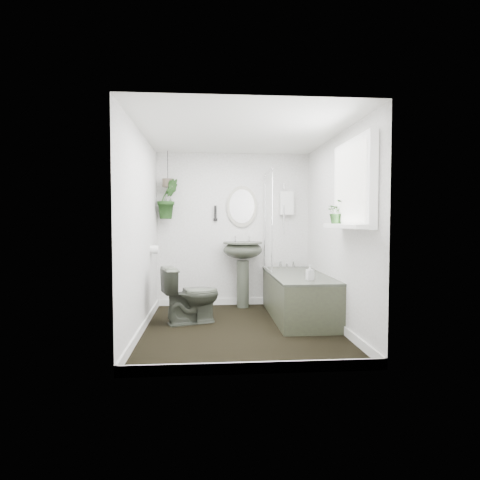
{
  "coord_description": "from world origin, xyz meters",
  "views": [
    {
      "loc": [
        -0.38,
        -4.68,
        1.28
      ],
      "look_at": [
        0.0,
        0.15,
        1.05
      ],
      "focal_mm": 30.0,
      "sensor_mm": 36.0,
      "label": 1
    }
  ],
  "objects": [
    {
      "name": "toilet_roll_holder",
      "position": [
        -1.1,
        0.7,
        0.9
      ],
      "size": [
        0.11,
        0.11,
        0.11
      ],
      "primitive_type": "cylinder",
      "rotation": [
        0.0,
        1.57,
        0.0
      ],
      "color": "white",
      "rests_on": "wall_left"
    },
    {
      "name": "bath_screen",
      "position": [
        0.47,
        0.99,
        1.28
      ],
      "size": [
        0.04,
        0.72,
        1.4
      ],
      "primitive_type": null,
      "color": "silver",
      "rests_on": "bathtub"
    },
    {
      "name": "window_blinds",
      "position": [
        1.04,
        -0.7,
        1.65
      ],
      "size": [
        0.01,
        0.86,
        0.76
      ],
      "primitive_type": "cube",
      "color": "white",
      "rests_on": "wall_right"
    },
    {
      "name": "wall_sconce",
      "position": [
        -0.28,
        1.36,
        1.4
      ],
      "size": [
        0.04,
        0.04,
        0.22
      ],
      "primitive_type": "cylinder",
      "color": "black",
      "rests_on": "wall_back"
    },
    {
      "name": "oval_mirror",
      "position": [
        0.12,
        1.37,
        1.5
      ],
      "size": [
        0.46,
        0.03,
        0.62
      ],
      "primitive_type": "ellipsoid",
      "color": "#AEAB9A",
      "rests_on": "wall_back"
    },
    {
      "name": "shower_box",
      "position": [
        0.8,
        1.34,
        1.55
      ],
      "size": [
        0.2,
        0.1,
        0.35
      ],
      "primitive_type": "cube",
      "color": "white",
      "rests_on": "wall_back"
    },
    {
      "name": "floor",
      "position": [
        0.0,
        0.0,
        -0.01
      ],
      "size": [
        2.3,
        2.8,
        0.02
      ],
      "primitive_type": "cube",
      "color": "black",
      "rests_on": "ground"
    },
    {
      "name": "window_recess",
      "position": [
        1.09,
        -0.7,
        1.65
      ],
      "size": [
        0.08,
        1.0,
        0.9
      ],
      "primitive_type": "cube",
      "color": "white",
      "rests_on": "wall_right"
    },
    {
      "name": "ceiling",
      "position": [
        0.0,
        0.0,
        2.31
      ],
      "size": [
        2.3,
        2.8,
        0.02
      ],
      "primitive_type": "cube",
      "color": "white",
      "rests_on": "ground"
    },
    {
      "name": "hanging_pot",
      "position": [
        -0.97,
        1.25,
        1.83
      ],
      "size": [
        0.16,
        0.16,
        0.12
      ],
      "primitive_type": "cylinder",
      "color": "brown",
      "rests_on": "ceiling"
    },
    {
      "name": "wall_left",
      "position": [
        -1.16,
        0.0,
        1.15
      ],
      "size": [
        0.02,
        2.8,
        2.3
      ],
      "primitive_type": "cube",
      "color": "white",
      "rests_on": "ground"
    },
    {
      "name": "bathtub",
      "position": [
        0.8,
        0.5,
        0.29
      ],
      "size": [
        0.72,
        1.72,
        0.58
      ],
      "primitive_type": null,
      "color": "#3A3F33",
      "rests_on": "floor"
    },
    {
      "name": "skirting",
      "position": [
        0.0,
        0.0,
        0.05
      ],
      "size": [
        2.3,
        2.8,
        0.1
      ],
      "primitive_type": "cube",
      "color": "white",
      "rests_on": "floor"
    },
    {
      "name": "soap_bottle",
      "position": [
        0.83,
        -0.01,
        0.67
      ],
      "size": [
        0.09,
        0.09,
        0.18
      ],
      "primitive_type": "imported",
      "rotation": [
        0.0,
        0.0,
        0.16
      ],
      "color": "black",
      "rests_on": "bathtub"
    },
    {
      "name": "toilet",
      "position": [
        -0.6,
        0.34,
        0.36
      ],
      "size": [
        0.79,
        0.59,
        0.72
      ],
      "primitive_type": "imported",
      "rotation": [
        0.0,
        0.0,
        1.88
      ],
      "color": "#3A3F33",
      "rests_on": "floor"
    },
    {
      "name": "pedestal_sink",
      "position": [
        0.12,
        1.2,
        0.49
      ],
      "size": [
        0.58,
        0.5,
        0.98
      ],
      "primitive_type": null,
      "rotation": [
        0.0,
        0.0,
        0.02
      ],
      "color": "#3A3F33",
      "rests_on": "floor"
    },
    {
      "name": "wall_right",
      "position": [
        1.16,
        0.0,
        1.15
      ],
      "size": [
        0.02,
        2.8,
        2.3
      ],
      "primitive_type": "cube",
      "color": "white",
      "rests_on": "ground"
    },
    {
      "name": "window_sill",
      "position": [
        1.02,
        -0.7,
        1.23
      ],
      "size": [
        0.18,
        1.0,
        0.04
      ],
      "primitive_type": "cube",
      "color": "white",
      "rests_on": "wall_right"
    },
    {
      "name": "hanging_plant",
      "position": [
        -0.97,
        1.25,
        1.6
      ],
      "size": [
        0.41,
        0.39,
        0.58
      ],
      "primitive_type": "imported",
      "rotation": [
        0.0,
        0.0,
        0.54
      ],
      "color": "black",
      "rests_on": "ceiling"
    },
    {
      "name": "wall_back",
      "position": [
        0.0,
        1.41,
        1.15
      ],
      "size": [
        2.3,
        0.02,
        2.3
      ],
      "primitive_type": "cube",
      "color": "white",
      "rests_on": "ground"
    },
    {
      "name": "wall_front",
      "position": [
        0.0,
        -1.41,
        1.15
      ],
      "size": [
        2.3,
        0.02,
        2.3
      ],
      "primitive_type": "cube",
      "color": "white",
      "rests_on": "ground"
    },
    {
      "name": "sill_plant",
      "position": [
        1.02,
        -0.4,
        1.38
      ],
      "size": [
        0.25,
        0.22,
        0.26
      ],
      "primitive_type": "imported",
      "rotation": [
        0.0,
        0.0,
        -0.08
      ],
      "color": "black",
      "rests_on": "window_sill"
    }
  ]
}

